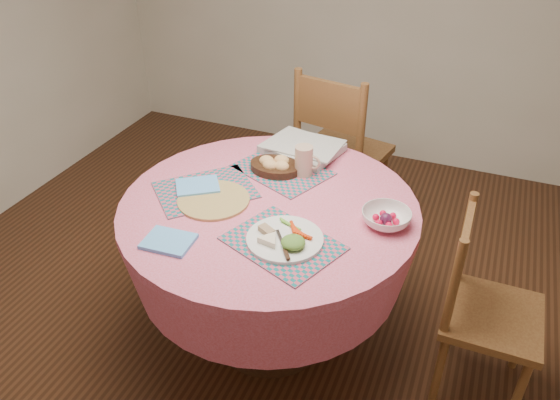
{
  "coord_description": "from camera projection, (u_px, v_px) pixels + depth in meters",
  "views": [
    {
      "loc": [
        0.75,
        -1.71,
        2.0
      ],
      "look_at": [
        0.05,
        0.0,
        0.78
      ],
      "focal_mm": 35.0,
      "sensor_mm": 36.0,
      "label": 1
    }
  ],
  "objects": [
    {
      "name": "newspaper_stack",
      "position": [
        303.0,
        147.0,
        2.6
      ],
      "size": [
        0.39,
        0.34,
        0.04
      ],
      "rotation": [
        0.0,
        0.0,
        -0.23
      ],
      "color": "silver",
      "rests_on": "dining_table"
    },
    {
      "name": "dining_table",
      "position": [
        269.0,
        241.0,
        2.35
      ],
      "size": [
        1.24,
        1.24,
        0.75
      ],
      "color": "pink",
      "rests_on": "ground"
    },
    {
      "name": "placemat_front",
      "position": [
        283.0,
        243.0,
        2.02
      ],
      "size": [
        0.48,
        0.43,
        0.01
      ],
      "primitive_type": "cube",
      "rotation": [
        0.0,
        0.0,
        -0.38
      ],
      "color": "#136870",
      "rests_on": "dining_table"
    },
    {
      "name": "placemat_left",
      "position": [
        205.0,
        190.0,
        2.33
      ],
      "size": [
        0.49,
        0.5,
        0.01
      ],
      "primitive_type": "cube",
      "rotation": [
        0.0,
        0.0,
        0.8
      ],
      "color": "#136870",
      "rests_on": "dining_table"
    },
    {
      "name": "wicker_trivet",
      "position": [
        214.0,
        200.0,
        2.26
      ],
      "size": [
        0.3,
        0.3,
        0.01
      ],
      "primitive_type": "cylinder",
      "color": "#A58047",
      "rests_on": "dining_table"
    },
    {
      "name": "napkin_near",
      "position": [
        169.0,
        241.0,
        2.02
      ],
      "size": [
        0.19,
        0.15,
        0.01
      ],
      "primitive_type": "cube",
      "rotation": [
        0.0,
        0.0,
        0.06
      ],
      "color": "#61AEFB",
      "rests_on": "dining_table"
    },
    {
      "name": "dinner_plate",
      "position": [
        286.0,
        238.0,
        2.02
      ],
      "size": [
        0.29,
        0.29,
        0.05
      ],
      "rotation": [
        0.0,
        0.0,
        -0.51
      ],
      "color": "white",
      "rests_on": "placemat_front"
    },
    {
      "name": "fruit_bowl",
      "position": [
        386.0,
        218.0,
        2.11
      ],
      "size": [
        0.22,
        0.22,
        0.06
      ],
      "rotation": [
        0.0,
        0.0,
        0.19
      ],
      "color": "white",
      "rests_on": "dining_table"
    },
    {
      "name": "latte_mug",
      "position": [
        304.0,
        161.0,
        2.4
      ],
      "size": [
        0.12,
        0.08,
        0.14
      ],
      "color": "tan",
      "rests_on": "placemat_back"
    },
    {
      "name": "bread_bowl",
      "position": [
        275.0,
        165.0,
        2.44
      ],
      "size": [
        0.23,
        0.23,
        0.08
      ],
      "color": "black",
      "rests_on": "placemat_back"
    },
    {
      "name": "placemat_back",
      "position": [
        282.0,
        170.0,
        2.47
      ],
      "size": [
        0.49,
        0.43,
        0.01
      ],
      "primitive_type": "cube",
      "rotation": [
        0.0,
        0.0,
        -0.4
      ],
      "color": "#136870",
      "rests_on": "dining_table"
    },
    {
      "name": "napkin_far",
      "position": [
        198.0,
        186.0,
        2.34
      ],
      "size": [
        0.23,
        0.22,
        0.01
      ],
      "primitive_type": "cube",
      "rotation": [
        0.0,
        0.0,
        0.6
      ],
      "color": "#61AEFB",
      "rests_on": "placemat_left"
    },
    {
      "name": "chair_right",
      "position": [
        482.0,
        306.0,
        2.18
      ],
      "size": [
        0.38,
        0.4,
        0.85
      ],
      "rotation": [
        0.0,
        0.0,
        1.56
      ],
      "color": "brown",
      "rests_on": "ground"
    },
    {
      "name": "ground",
      "position": [
        271.0,
        331.0,
        2.66
      ],
      "size": [
        4.0,
        4.0,
        0.0
      ],
      "primitive_type": "plane",
      "color": "#331C0F",
      "rests_on": "ground"
    },
    {
      "name": "chair_back",
      "position": [
        339.0,
        150.0,
        3.11
      ],
      "size": [
        0.55,
        0.53,
        1.01
      ],
      "rotation": [
        0.0,
        0.0,
        2.95
      ],
      "color": "brown",
      "rests_on": "ground"
    }
  ]
}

